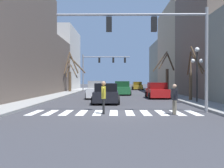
# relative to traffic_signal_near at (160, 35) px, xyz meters

# --- Properties ---
(ground_plane) EXTENTS (240.00, 240.00, 0.00)m
(ground_plane) POSITION_rel_traffic_signal_near_xyz_m (-2.63, -0.25, -4.45)
(ground_plane) COLOR #38383D
(building_row_left) EXTENTS (6.00, 50.20, 13.47)m
(building_row_left) POSITION_rel_traffic_signal_near_xyz_m (-13.45, 17.72, 1.56)
(building_row_left) COLOR #66564C
(building_row_left) RESTS_ON ground_plane
(building_row_right) EXTENTS (6.00, 51.17, 13.10)m
(building_row_right) POSITION_rel_traffic_signal_near_xyz_m (8.18, 20.63, 1.04)
(building_row_right) COLOR gray
(building_row_right) RESTS_ON ground_plane
(crosswalk_stripes) EXTENTS (9.45, 2.60, 0.01)m
(crosswalk_stripes) POSITION_rel_traffic_signal_near_xyz_m (-2.63, -0.17, -4.44)
(crosswalk_stripes) COLOR white
(crosswalk_stripes) RESTS_ON ground_plane
(traffic_signal_near) EXTENTS (8.65, 0.28, 5.99)m
(traffic_signal_near) POSITION_rel_traffic_signal_near_xyz_m (0.00, 0.00, 0.00)
(traffic_signal_near) COLOR gray
(traffic_signal_near) RESTS_ON ground_plane
(traffic_signal_far) EXTENTS (7.84, 0.28, 6.15)m
(traffic_signal_far) POSITION_rel_traffic_signal_near_xyz_m (-4.99, 28.51, 0.16)
(traffic_signal_far) COLOR gray
(traffic_signal_far) RESTS_ON ground_plane
(street_lamp_right_corner) EXTENTS (0.95, 0.36, 4.28)m
(street_lamp_right_corner) POSITION_rel_traffic_signal_near_xyz_m (3.84, 5.54, -1.27)
(street_lamp_right_corner) COLOR black
(street_lamp_right_corner) RESTS_ON sidewalk_right
(car_parked_right_far) EXTENTS (2.02, 4.61, 1.58)m
(car_parked_right_far) POSITION_rel_traffic_signal_near_xyz_m (1.78, 36.90, -3.71)
(car_parked_right_far) COLOR #A38423
(car_parked_right_far) RESTS_ON ground_plane
(car_driving_toward_lane) EXTENTS (2.06, 4.65, 1.57)m
(car_driving_toward_lane) POSITION_rel_traffic_signal_near_xyz_m (-1.74, 32.29, -3.71)
(car_driving_toward_lane) COLOR red
(car_driving_toward_lane) RESTS_ON ground_plane
(car_parked_left_near) EXTENTS (2.14, 4.20, 1.61)m
(car_parked_left_near) POSITION_rel_traffic_signal_near_xyz_m (-3.27, 5.89, -3.69)
(car_parked_left_near) COLOR black
(car_parked_left_near) RESTS_ON ground_plane
(car_driving_away_lane) EXTENTS (2.13, 4.19, 1.62)m
(car_driving_away_lane) POSITION_rel_traffic_signal_near_xyz_m (1.72, 11.76, -3.69)
(car_driving_away_lane) COLOR red
(car_driving_away_lane) RESTS_ON ground_plane
(car_parked_right_near) EXTENTS (2.18, 4.77, 1.74)m
(car_parked_right_near) POSITION_rel_traffic_signal_near_xyz_m (-1.70, 18.26, -3.64)
(car_parked_right_near) COLOR #236B38
(car_parked_right_near) RESTS_ON ground_plane
(car_at_intersection) EXTENTS (2.07, 4.51, 1.79)m
(car_at_intersection) POSITION_rel_traffic_signal_near_xyz_m (-4.40, 11.61, -3.62)
(car_at_intersection) COLOR white
(car_at_intersection) RESTS_ON ground_plane
(pedestrian_waiting_at_curb) EXTENTS (0.27, 0.71, 1.64)m
(pedestrian_waiting_at_curb) POSITION_rel_traffic_signal_near_xyz_m (0.63, -0.94, -3.48)
(pedestrian_waiting_at_curb) COLOR #7A705B
(pedestrian_waiting_at_curb) RESTS_ON ground_plane
(pedestrian_on_right_sidewalk) EXTENTS (0.25, 0.77, 1.78)m
(pedestrian_on_right_sidewalk) POSITION_rel_traffic_signal_near_xyz_m (-3.19, -0.70, -3.39)
(pedestrian_on_right_sidewalk) COLOR black
(pedestrian_on_right_sidewalk) RESTS_ON ground_plane
(street_tree_left_mid) EXTENTS (3.11, 1.88, 6.11)m
(street_tree_left_mid) POSITION_rel_traffic_signal_near_xyz_m (-9.32, 25.20, -1.57)
(street_tree_left_mid) COLOR brown
(street_tree_left_mid) RESTS_ON sidewalk_left
(street_tree_right_far) EXTENTS (3.45, 1.81, 5.15)m
(street_tree_right_far) POSITION_rel_traffic_signal_near_xyz_m (-9.83, 26.26, -2.06)
(street_tree_right_far) COLOR brown
(street_tree_right_far) RESTS_ON sidewalk_left
(street_tree_left_far) EXTENTS (2.73, 0.95, 5.19)m
(street_tree_left_far) POSITION_rel_traffic_signal_near_xyz_m (3.61, 16.50, -2.04)
(street_tree_left_far) COLOR brown
(street_tree_left_far) RESTS_ON sidewalk_right
(street_tree_left_near) EXTENTS (1.66, 2.66, 4.69)m
(street_tree_left_near) POSITION_rel_traffic_signal_near_xyz_m (4.12, 7.79, -2.22)
(street_tree_left_near) COLOR brown
(street_tree_left_near) RESTS_ON sidewalk_right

